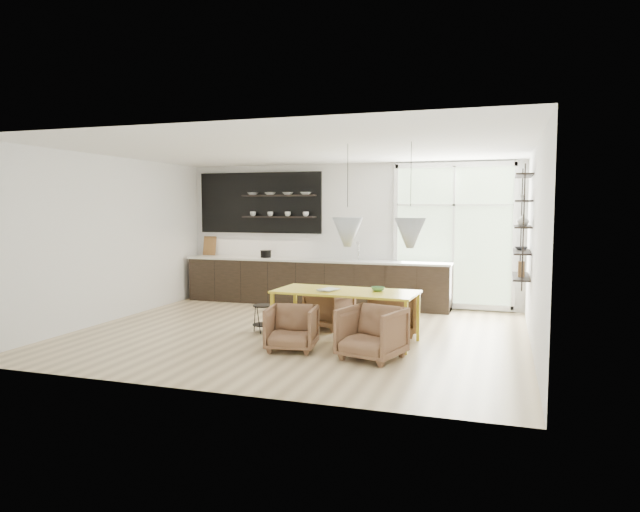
% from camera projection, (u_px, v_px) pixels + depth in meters
% --- Properties ---
extents(room, '(7.02, 6.01, 2.91)m').
position_uv_depth(room, '(351.00, 239.00, 9.80)').
color(room, beige).
rests_on(room, ground).
extents(kitchen_run, '(5.54, 0.69, 2.75)m').
position_uv_depth(kitchen_run, '(311.00, 275.00, 11.78)').
color(kitchen_run, black).
rests_on(kitchen_run, ground).
extents(right_shelving, '(0.26, 1.22, 1.90)m').
position_uv_depth(right_shelving, '(522.00, 230.00, 9.01)').
color(right_shelving, black).
rests_on(right_shelving, ground).
extents(dining_table, '(2.15, 1.06, 0.77)m').
position_uv_depth(dining_table, '(346.00, 294.00, 8.47)').
color(dining_table, gold).
rests_on(dining_table, ground).
extents(armchair_back_left, '(0.82, 0.84, 0.61)m').
position_uv_depth(armchair_back_left, '(330.00, 310.00, 9.48)').
color(armchair_back_left, brown).
rests_on(armchair_back_left, ground).
extents(armchair_back_right, '(0.86, 0.88, 0.69)m').
position_uv_depth(armchair_back_right, '(392.00, 312.00, 9.02)').
color(armchair_back_right, brown).
rests_on(armchair_back_right, ground).
extents(armchair_front_left, '(0.76, 0.78, 0.63)m').
position_uv_depth(armchair_front_left, '(292.00, 328.00, 8.00)').
color(armchair_front_left, brown).
rests_on(armchair_front_left, ground).
extents(armchair_front_right, '(0.93, 0.95, 0.70)m').
position_uv_depth(armchair_front_right, '(372.00, 333.00, 7.52)').
color(armchair_front_right, brown).
rests_on(armchair_front_right, ground).
extents(wire_stool, '(0.35, 0.35, 0.44)m').
position_uv_depth(wire_stool, '(263.00, 315.00, 9.16)').
color(wire_stool, black).
rests_on(wire_stool, ground).
extents(table_book, '(0.32, 0.37, 0.03)m').
position_uv_depth(table_book, '(322.00, 289.00, 8.53)').
color(table_book, white).
rests_on(table_book, dining_table).
extents(table_bowl, '(0.25, 0.25, 0.06)m').
position_uv_depth(table_bowl, '(378.00, 289.00, 8.42)').
color(table_bowl, '#4A814B').
rests_on(table_bowl, dining_table).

